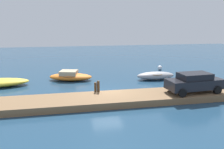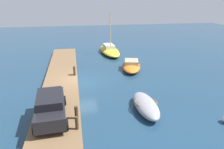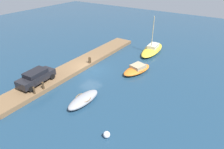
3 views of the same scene
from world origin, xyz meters
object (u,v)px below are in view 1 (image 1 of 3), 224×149
rowboat_grey (156,76)px  marker_buoy (160,68)px  mooring_post_mid_east (188,82)px  parked_car (194,82)px  mooring_post_mid_west (98,86)px  mooring_post_east (200,82)px  mooring_post_west (95,87)px  motorboat_orange (70,76)px

rowboat_grey → marker_buoy: (2.43, 4.57, -0.14)m
rowboat_grey → mooring_post_mid_east: 4.93m
rowboat_grey → parked_car: bearing=-82.9°
mooring_post_mid_west → mooring_post_east: bearing=0.0°
rowboat_grey → mooring_post_east: size_ratio=5.11×
rowboat_grey → parked_car: size_ratio=0.91×
mooring_post_west → mooring_post_mid_west: 0.24m
mooring_post_mid_east → marker_buoy: bearing=81.3°
parked_car → marker_buoy: parked_car is taller
rowboat_grey → mooring_post_mid_west: bearing=-142.8°
mooring_post_mid_west → mooring_post_mid_east: mooring_post_mid_west is taller
mooring_post_mid_east → parked_car: 1.63m
mooring_post_east → parked_car: parked_car is taller
mooring_post_west → motorboat_orange: bearing=107.0°
rowboat_grey → mooring_post_mid_east: mooring_post_mid_east is taller
mooring_post_west → mooring_post_mid_east: bearing=0.0°
parked_car → marker_buoy: bearing=76.5°
mooring_post_mid_west → marker_buoy: bearing=45.6°
motorboat_orange → mooring_post_mid_west: mooring_post_mid_west is taller
mooring_post_west → mooring_post_mid_east: mooring_post_mid_east is taller
mooring_post_mid_west → parked_car: (7.35, -1.53, 0.37)m
mooring_post_east → marker_buoy: 9.41m
parked_car → mooring_post_east: bearing=41.1°
rowboat_grey → mooring_post_mid_east: size_ratio=4.96×
mooring_post_mid_east → motorboat_orange: bearing=147.9°
mooring_post_west → mooring_post_mid_west: mooring_post_mid_west is taller
rowboat_grey → parked_car: 6.43m
mooring_post_mid_west → mooring_post_east: mooring_post_mid_west is taller
motorboat_orange → mooring_post_east: size_ratio=6.02×
mooring_post_west → parked_car: bearing=-11.4°
motorboat_orange → mooring_post_mid_east: (9.86, -6.19, 0.47)m
motorboat_orange → mooring_post_west: bearing=-58.8°
motorboat_orange → mooring_post_mid_west: (2.12, -6.19, 0.51)m
motorboat_orange → mooring_post_mid_east: mooring_post_mid_east is taller
motorboat_orange → rowboat_grey: bearing=5.4°
motorboat_orange → marker_buoy: (11.30, 3.19, -0.15)m
mooring_post_west → mooring_post_east: size_ratio=0.97×
motorboat_orange → parked_car: bearing=-24.9°
rowboat_grey → motorboat_orange: motorboat_orange is taller
mooring_post_mid_east → marker_buoy: size_ratio=1.44×
rowboat_grey → marker_buoy: rowboat_grey is taller
rowboat_grey → mooring_post_east: bearing=-64.4°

